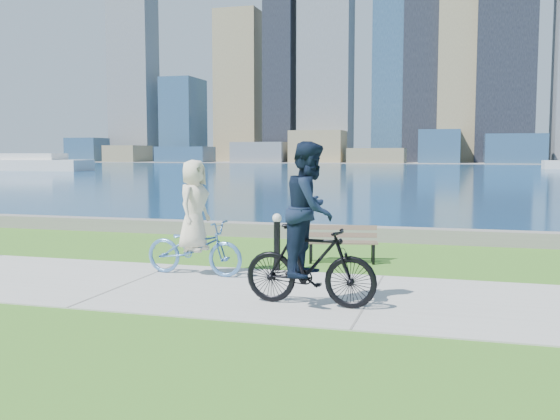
# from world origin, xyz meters

# --- Properties ---
(ground) EXTENTS (320.00, 320.00, 0.00)m
(ground) POSITION_xyz_m (0.00, 0.00, 0.00)
(ground) COLOR #33681B
(ground) RESTS_ON ground
(concrete_path) EXTENTS (80.00, 3.50, 0.02)m
(concrete_path) POSITION_xyz_m (0.00, 0.00, 0.01)
(concrete_path) COLOR #A0A19B
(concrete_path) RESTS_ON ground
(seawall) EXTENTS (90.00, 0.50, 0.35)m
(seawall) POSITION_xyz_m (0.00, 6.20, 0.17)
(seawall) COLOR slate
(seawall) RESTS_ON ground
(bay_water) EXTENTS (320.00, 131.00, 0.01)m
(bay_water) POSITION_xyz_m (0.00, 72.00, 0.00)
(bay_water) COLOR navy
(bay_water) RESTS_ON ground
(far_shore) EXTENTS (320.00, 30.00, 0.12)m
(far_shore) POSITION_xyz_m (0.00, 130.00, 0.06)
(far_shore) COLOR gray
(far_shore) RESTS_ON ground
(city_skyline) EXTENTS (176.77, 21.93, 76.00)m
(city_skyline) POSITION_xyz_m (-1.97, 129.14, 24.59)
(city_skyline) COLOR navy
(city_skyline) RESTS_ON ground
(ferry_near) EXTENTS (15.46, 4.42, 2.10)m
(ferry_near) POSITION_xyz_m (-48.94, 55.42, 0.87)
(ferry_near) COLOR silver
(ferry_near) RESTS_ON ground
(park_bench) EXTENTS (1.47, 0.74, 0.73)m
(park_bench) POSITION_xyz_m (-0.97, 3.01, 0.44)
(park_bench) COLOR black
(park_bench) RESTS_ON ground
(bollard_lamp) EXTENTS (0.17, 0.17, 1.07)m
(bollard_lamp) POSITION_xyz_m (-1.95, 1.73, 0.61)
(bollard_lamp) COLOR black
(bollard_lamp) RESTS_ON ground
(cyclist_woman) EXTENTS (0.76, 1.88, 2.04)m
(cyclist_woman) POSITION_xyz_m (-3.24, 0.93, 0.78)
(cyclist_woman) COLOR #5084C4
(cyclist_woman) RESTS_ON ground
(cyclist_man) EXTENTS (0.76, 1.95, 2.32)m
(cyclist_man) POSITION_xyz_m (-0.76, -0.70, 0.99)
(cyclist_man) COLOR black
(cyclist_man) RESTS_ON ground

